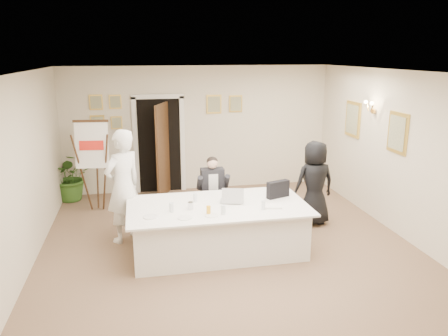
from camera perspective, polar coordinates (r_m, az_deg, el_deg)
The scene contains 28 objects.
floor at distance 7.06m, azimuth 0.99°, elevation -10.99°, with size 7.00×7.00×0.00m, color brown.
ceiling at distance 6.35m, azimuth 1.11°, elevation 12.37°, with size 6.00×7.00×0.02m, color white.
wall_back at distance 9.94m, azimuth -3.32°, elevation 5.13°, with size 6.00×0.10×2.80m, color beige.
wall_front at distance 3.46m, azimuth 14.06°, elevation -14.61°, with size 6.00×0.10×2.80m, color beige.
wall_left at distance 6.62m, azimuth -25.21°, elevation -1.25°, with size 0.10×7.00×2.80m, color beige.
wall_right at distance 7.77m, azimuth 23.20°, elevation 1.18°, with size 0.10×7.00×2.80m, color beige.
doorway at distance 9.75m, azimuth -8.29°, elevation 2.67°, with size 1.14×0.86×2.20m.
pictures_back_wall at distance 9.76m, azimuth -8.03°, elevation 7.51°, with size 3.40×0.06×0.80m, color #E4BD4D, non-canonical shape.
pictures_right_wall at distance 8.68m, azimuth 18.85°, elevation 5.28°, with size 0.06×2.20×0.80m, color #E4BD4D, non-canonical shape.
wall_sconce at distance 8.60m, azimuth 18.64°, elevation 7.58°, with size 0.20×0.30×0.24m, color gold, non-canonical shape.
conference_table at distance 6.97m, azimuth -0.83°, elevation -7.80°, with size 2.79×1.49×0.78m.
seated_man at distance 7.84m, azimuth -1.47°, elevation -3.12°, with size 0.56×0.60×1.31m, color black, non-canonical shape.
flip_chart at distance 8.93m, azimuth -16.53°, elevation -0.31°, with size 0.64×0.43×1.80m.
standing_man at distance 7.36m, azimuth -13.02°, elevation -2.34°, with size 0.69×0.45×1.90m, color white.
standing_woman at distance 8.08m, azimuth 11.71°, elevation -1.96°, with size 0.76×0.50×1.56m, color black.
potted_palm at distance 9.84m, azimuth -19.34°, elevation -1.02°, with size 0.94×0.82×1.05m, color #325F1F.
laptop at distance 6.92m, azimuth 0.92°, elevation -3.34°, with size 0.34×0.36×0.28m, color #B7BABC, non-canonical shape.
laptop_bag at distance 7.19m, azimuth 7.06°, elevation -2.77°, with size 0.39×0.11×0.28m, color black.
paper_stack at distance 6.76m, azimuth 6.38°, elevation -5.01°, with size 0.27×0.19×0.03m, color white.
plate_left at distance 6.42m, azimuth -9.56°, elevation -6.30°, with size 0.22×0.22×0.01m, color white.
plate_mid at distance 6.32m, azimuth -5.12°, elevation -6.49°, with size 0.21×0.21×0.01m, color white.
plate_near at distance 6.39m, azimuth -1.66°, elevation -6.19°, with size 0.20×0.20×0.01m, color white.
glass_a at distance 6.57m, azimuth -6.88°, elevation -5.12°, with size 0.07×0.07×0.14m, color silver.
glass_b at distance 6.42m, azimuth -0.10°, elevation -5.47°, with size 0.07×0.07×0.14m, color silver.
glass_c at distance 6.64m, azimuth 5.16°, elevation -4.85°, with size 0.06×0.06×0.14m, color silver.
glass_d at distance 6.95m, azimuth -3.80°, elevation -3.88°, with size 0.06×0.06×0.14m, color silver.
oj_glass at distance 6.42m, azimuth -2.03°, elevation -5.53°, with size 0.06×0.06×0.13m, color orange.
steel_jug at distance 6.65m, azimuth -4.40°, elevation -4.92°, with size 0.09×0.09×0.11m, color silver.
Camera 1 is at (-1.38, -6.20, 3.08)m, focal length 35.00 mm.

